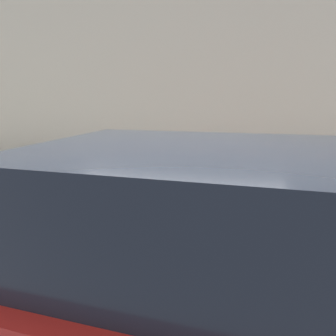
# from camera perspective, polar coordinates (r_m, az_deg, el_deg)

# --- Properties ---
(ground_plane) EXTENTS (60.00, 60.00, 0.00)m
(ground_plane) POSITION_cam_1_polar(r_m,az_deg,el_deg) (2.92, -1.92, -31.40)
(ground_plane) COLOR #47474C
(sidewalk) EXTENTS (24.00, 2.80, 0.13)m
(sidewalk) POSITION_cam_1_polar(r_m,az_deg,el_deg) (4.68, 4.41, -11.52)
(sidewalk) COLOR #9E9B96
(sidewalk) RESTS_ON ground_plane
(building_facade) EXTENTS (24.00, 0.30, 5.10)m
(building_facade) POSITION_cam_1_polar(r_m,az_deg,el_deg) (7.49, 8.05, 17.50)
(building_facade) COLOR beige
(building_facade) RESTS_ON ground_plane
(parking_meter) EXTENTS (0.19, 0.14, 1.51)m
(parking_meter) POSITION_cam_1_polar(r_m,az_deg,el_deg) (3.25, -0.00, -0.56)
(parking_meter) COLOR gray
(parking_meter) RESTS_ON sidewalk
(parked_car_beside_meter) EXTENTS (4.82, 2.10, 1.81)m
(parked_car_beside_meter) POSITION_cam_1_polar(r_m,az_deg,el_deg) (2.09, 24.50, -21.12)
(parked_car_beside_meter) COLOR black
(parked_car_beside_meter) RESTS_ON ground_plane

